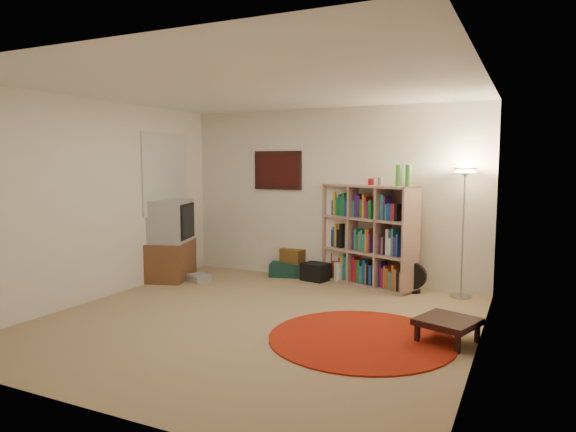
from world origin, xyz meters
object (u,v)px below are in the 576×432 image
object	(u,v)px
floor_fan	(413,278)
side_table	(448,322)
floor_lamp	(465,190)
suitcase	(291,269)
tv_stand	(170,241)
bookshelf	(368,237)

from	to	relation	value
floor_fan	side_table	xyz separation A→B (m)	(0.70, -1.76, -0.01)
floor_lamp	suitcase	xyz separation A→B (m)	(-2.50, 0.20, -1.28)
floor_lamp	side_table	size ratio (longest dim) A/B	2.56
suitcase	tv_stand	bearing A→B (deg)	-164.20
tv_stand	side_table	bearing A→B (deg)	-31.94
tv_stand	bookshelf	bearing A→B (deg)	0.34
floor_lamp	tv_stand	bearing A→B (deg)	-169.31
tv_stand	side_table	size ratio (longest dim) A/B	1.82
tv_stand	side_table	distance (m)	4.26
bookshelf	suitcase	distance (m)	1.35
floor_fan	side_table	distance (m)	1.89
tv_stand	suitcase	world-z (taller)	tv_stand
side_table	floor_lamp	bearing A→B (deg)	92.96
floor_lamp	tv_stand	xyz separation A→B (m)	(-4.03, -0.76, -0.81)
bookshelf	side_table	world-z (taller)	bookshelf
floor_fan	tv_stand	bearing A→B (deg)	-161.13
floor_fan	suitcase	size ratio (longest dim) A/B	0.57
tv_stand	suitcase	xyz separation A→B (m)	(1.53, 0.96, -0.47)
bookshelf	floor_fan	world-z (taller)	bookshelf
floor_lamp	floor_fan	bearing A→B (deg)	-177.37
floor_lamp	suitcase	world-z (taller)	floor_lamp
floor_lamp	side_table	xyz separation A→B (m)	(0.09, -1.79, -1.18)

